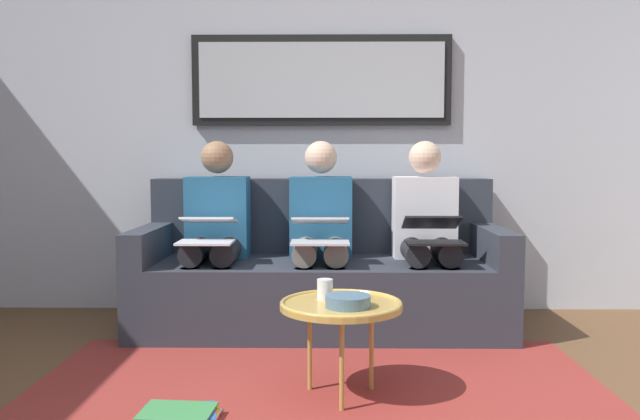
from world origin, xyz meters
The scene contains 14 objects.
wall_rear centered at (0.00, -2.60, 1.30)m, with size 6.00×0.12×2.60m, color #B7BCC6.
area_rug centered at (0.00, -0.85, 0.00)m, with size 2.60×1.80×0.01m, color maroon.
couch centered at (0.00, -2.12, 0.31)m, with size 2.20×0.90×0.90m.
framed_mirror centered at (0.00, -2.51, 1.55)m, with size 1.72×0.05×0.60m.
coffee_table centered at (-0.10, -0.90, 0.40)m, with size 0.53×0.53×0.42m.
cup centered at (-0.03, -0.97, 0.46)m, with size 0.07×0.07×0.09m, color silver.
bowl centered at (-0.13, -0.82, 0.44)m, with size 0.19×0.19×0.05m, color slate.
person_left centered at (-0.64, -2.05, 0.61)m, with size 0.38×0.58×1.14m.
laptop_black centered at (-0.64, -1.81, 0.62)m, with size 0.32×0.34×0.15m.
person_middle centered at (0.00, -2.05, 0.61)m, with size 0.38×0.58×1.14m.
laptop_silver centered at (0.00, -1.80, 0.63)m, with size 0.32×0.34×0.14m.
person_right centered at (0.64, -2.05, 0.61)m, with size 0.38×0.58×1.14m.
laptop_white centered at (0.64, -1.80, 0.63)m, with size 0.31×0.35×0.15m.
magazine_stack centered at (0.54, -0.61, 0.03)m, with size 0.32×0.28×0.05m.
Camera 1 is at (-0.04, 1.81, 1.03)m, focal length 36.02 mm.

